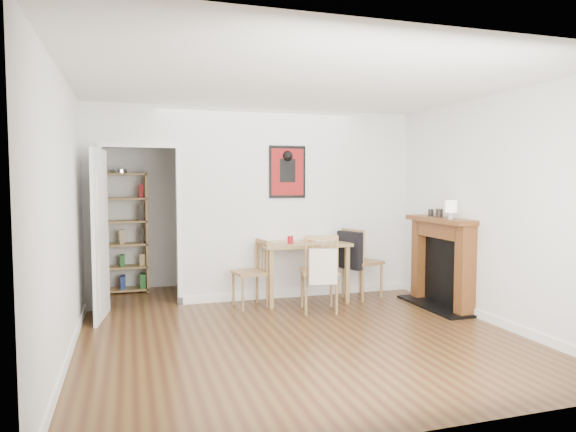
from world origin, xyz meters
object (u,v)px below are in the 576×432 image
object	(u,v)px
bookshelf	(122,233)
mantel_lamp	(451,207)
fireplace	(442,259)
notebook	(323,240)
chair_left	(250,273)
red_glass	(290,240)
orange_fruit	(309,238)
ceramic_jar_a	(439,213)
chair_right	(361,262)
dining_table	(302,249)
chair_front	(319,272)
ceramic_jar_b	(431,213)

from	to	relation	value
bookshelf	mantel_lamp	bearing A→B (deg)	-32.27
bookshelf	fireplace	bearing A→B (deg)	-28.32
notebook	chair_left	bearing A→B (deg)	-169.46
red_glass	orange_fruit	xyz separation A→B (m)	(0.34, 0.21, -0.01)
ceramic_jar_a	chair_right	bearing A→B (deg)	136.90
dining_table	ceramic_jar_a	size ratio (longest dim) A/B	10.88
dining_table	chair_left	size ratio (longest dim) A/B	1.35
dining_table	chair_front	distance (m)	0.64
red_glass	mantel_lamp	distance (m)	2.07
orange_fruit	mantel_lamp	distance (m)	1.93
ceramic_jar_a	chair_front	bearing A→B (deg)	173.08
mantel_lamp	ceramic_jar_b	world-z (taller)	mantel_lamp
chair_right	notebook	world-z (taller)	chair_right
fireplace	mantel_lamp	distance (m)	0.76
ceramic_jar_b	ceramic_jar_a	bearing A→B (deg)	-96.89
chair_left	chair_right	xyz separation A→B (m)	(1.59, 0.04, 0.07)
chair_right	fireplace	distance (m)	1.10
ceramic_jar_b	orange_fruit	bearing A→B (deg)	155.70
fireplace	mantel_lamp	world-z (taller)	mantel_lamp
fireplace	ceramic_jar_a	distance (m)	0.60
orange_fruit	ceramic_jar_b	bearing A→B (deg)	-24.30
dining_table	orange_fruit	xyz separation A→B (m)	(0.14, 0.12, 0.14)
orange_fruit	ceramic_jar_a	bearing A→B (deg)	-32.01
dining_table	orange_fruit	world-z (taller)	orange_fruit
ceramic_jar_b	mantel_lamp	bearing A→B (deg)	-100.09
chair_left	bookshelf	xyz separation A→B (m)	(-1.58, 1.41, 0.43)
notebook	red_glass	bearing A→B (deg)	-161.92
mantel_lamp	dining_table	bearing A→B (deg)	142.78
dining_table	chair_front	bearing A→B (deg)	-88.42
mantel_lamp	ceramic_jar_a	bearing A→B (deg)	77.80
bookshelf	red_glass	distance (m)	2.54
fireplace	ceramic_jar_b	xyz separation A→B (m)	(0.01, 0.29, 0.59)
chair_left	chair_front	world-z (taller)	chair_front
chair_right	bookshelf	bearing A→B (deg)	156.73
chair_left	dining_table	bearing A→B (deg)	9.29
chair_left	fireplace	bearing A→B (deg)	-17.01
chair_right	orange_fruit	size ratio (longest dim) A/B	12.71
chair_left	red_glass	distance (m)	0.69
fireplace	ceramic_jar_a	size ratio (longest dim) A/B	11.55
chair_left	mantel_lamp	xyz separation A→B (m)	(2.28, -1.03, 0.87)
chair_left	chair_front	size ratio (longest dim) A/B	0.89
notebook	mantel_lamp	world-z (taller)	mantel_lamp
red_glass	ceramic_jar_b	size ratio (longest dim) A/B	1.09
dining_table	chair_front	world-z (taller)	chair_front
chair_left	bookshelf	distance (m)	2.16
bookshelf	orange_fruit	distance (m)	2.74
red_glass	notebook	distance (m)	0.56
ceramic_jar_b	chair_left	bearing A→B (deg)	169.72
chair_right	chair_front	xyz separation A→B (m)	(-0.82, -0.52, -0.01)
ceramic_jar_b	notebook	bearing A→B (deg)	153.97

